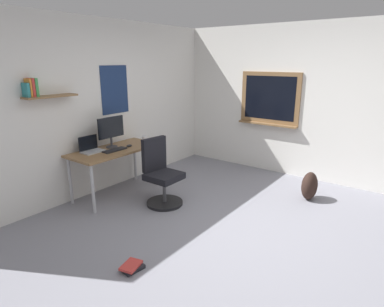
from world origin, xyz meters
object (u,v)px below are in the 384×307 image
at_px(coffee_mug, 144,139).
at_px(book_stack_on_floor, 132,267).
at_px(office_chair, 161,176).
at_px(monitor_primary, 111,130).
at_px(desk, 115,154).
at_px(backpack, 309,186).
at_px(laptop, 91,148).
at_px(keyboard, 115,150).
at_px(computer_mouse, 129,146).

distance_m(coffee_mug, book_stack_on_floor, 2.47).
xyz_separation_m(office_chair, coffee_mug, (0.42, 0.74, 0.36)).
distance_m(office_chair, monitor_primary, 1.05).
relative_size(office_chair, book_stack_on_floor, 3.87).
distance_m(desk, backpack, 2.93).
relative_size(office_chair, backpack, 2.26).
distance_m(laptop, book_stack_on_floor, 2.08).
relative_size(keyboard, computer_mouse, 3.56).
height_order(monitor_primary, coffee_mug, monitor_primary).
bearing_deg(keyboard, book_stack_on_floor, -126.54).
bearing_deg(monitor_primary, computer_mouse, -45.72).
bearing_deg(computer_mouse, laptop, 156.15).
bearing_deg(coffee_mug, backpack, -67.58).
height_order(desk, keyboard, keyboard).
bearing_deg(office_chair, laptop, 117.30).
xyz_separation_m(keyboard, book_stack_on_floor, (-1.11, -1.50, -0.70)).
bearing_deg(monitor_primary, coffee_mug, -13.43).
height_order(desk, book_stack_on_floor, desk).
relative_size(office_chair, computer_mouse, 9.13).
height_order(keyboard, coffee_mug, coffee_mug).
bearing_deg(office_chair, backpack, -49.66).
relative_size(desk, coffee_mug, 14.90).
relative_size(monitor_primary, keyboard, 1.25).
distance_m(keyboard, backpack, 2.91).
height_order(monitor_primary, backpack, monitor_primary).
relative_size(keyboard, book_stack_on_floor, 1.51).
bearing_deg(keyboard, desk, 49.15).
bearing_deg(laptop, book_stack_on_floor, -116.76).
bearing_deg(backpack, office_chair, 130.34).
bearing_deg(office_chair, monitor_primary, 98.52).
relative_size(desk, keyboard, 3.71).
xyz_separation_m(monitor_primary, coffee_mug, (0.55, -0.13, -0.22)).
bearing_deg(office_chair, coffee_mug, 60.21).
bearing_deg(book_stack_on_floor, office_chair, 31.27).
bearing_deg(desk, keyboard, -130.85).
height_order(monitor_primary, computer_mouse, monitor_primary).
bearing_deg(keyboard, monitor_primary, 60.49).
distance_m(laptop, monitor_primary, 0.41).
bearing_deg(book_stack_on_floor, desk, 53.23).
relative_size(desk, laptop, 4.42).
bearing_deg(laptop, computer_mouse, -23.85).
relative_size(coffee_mug, backpack, 0.22).
distance_m(keyboard, book_stack_on_floor, 2.00).
height_order(laptop, coffee_mug, laptop).
relative_size(monitor_primary, book_stack_on_floor, 1.89).
xyz_separation_m(desk, backpack, (1.57, -2.43, -0.44)).
relative_size(office_chair, keyboard, 2.57).
height_order(monitor_primary, keyboard, monitor_primary).
bearing_deg(desk, laptop, 153.98).
bearing_deg(computer_mouse, keyboard, 180.00).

